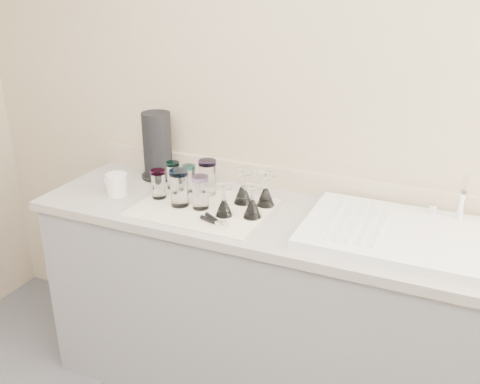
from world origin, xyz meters
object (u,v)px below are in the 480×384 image
at_px(tumbler_cyan, 189,178).
at_px(goblet_back_left, 243,192).
at_px(goblet_back_right, 266,195).
at_px(tumbler_lavender, 200,192).
at_px(goblet_front_right, 252,207).
at_px(tumbler_magenta, 159,184).
at_px(goblet_front_left, 224,206).
at_px(tumbler_purple, 208,177).
at_px(white_mug, 117,184).
at_px(sink_unit, 415,236).
at_px(tumbler_blue, 179,188).
at_px(can_opener, 215,221).
at_px(tumbler_teal, 173,175).
at_px(paper_towel_roll, 158,146).

distance_m(tumbler_cyan, goblet_back_left, 0.28).
height_order(tumbler_cyan, goblet_back_right, goblet_back_right).
distance_m(tumbler_lavender, goblet_back_right, 0.28).
height_order(goblet_back_left, goblet_front_right, goblet_back_left).
distance_m(tumbler_magenta, goblet_front_right, 0.45).
relative_size(tumbler_cyan, goblet_front_left, 0.95).
distance_m(tumbler_purple, goblet_front_right, 0.31).
relative_size(tumbler_cyan, white_mug, 0.85).
distance_m(sink_unit, goblet_front_left, 0.75).
relative_size(tumbler_purple, goblet_back_left, 1.10).
distance_m(tumbler_magenta, goblet_back_right, 0.47).
bearing_deg(tumbler_blue, goblet_front_left, -4.15).
xyz_separation_m(sink_unit, can_opener, (-0.74, -0.18, -0.00)).
height_order(tumbler_lavender, white_mug, tumbler_lavender).
bearing_deg(goblet_back_left, white_mug, -166.99).
bearing_deg(tumbler_teal, goblet_front_left, -27.61).
bearing_deg(tumbler_lavender, tumbler_cyan, 132.49).
xyz_separation_m(tumbler_cyan, goblet_back_left, (0.27, -0.02, -0.01)).
bearing_deg(paper_towel_roll, tumbler_blue, -44.82).
height_order(tumbler_blue, paper_towel_roll, paper_towel_roll).
xyz_separation_m(tumbler_cyan, white_mug, (-0.28, -0.15, -0.02)).
bearing_deg(tumbler_magenta, can_opener, -21.15).
height_order(goblet_front_left, paper_towel_roll, paper_towel_roll).
height_order(tumbler_cyan, tumbler_purple, tumbler_purple).
xyz_separation_m(tumbler_blue, tumbler_lavender, (0.09, 0.01, -0.01)).
relative_size(goblet_back_left, paper_towel_roll, 0.44).
distance_m(tumbler_blue, goblet_back_right, 0.37).
distance_m(tumbler_purple, goblet_front_left, 0.25).
bearing_deg(tumbler_lavender, sink_unit, 5.15).
bearing_deg(tumbler_blue, tumbler_magenta, 164.59).
relative_size(tumbler_magenta, tumbler_blue, 0.81).
bearing_deg(tumbler_blue, white_mug, 179.20).
bearing_deg(goblet_back_right, tumbler_magenta, -165.71).
distance_m(sink_unit, tumbler_magenta, 1.08).
height_order(sink_unit, tumbler_purple, sink_unit).
bearing_deg(tumbler_blue, goblet_front_right, 2.88).
relative_size(tumbler_teal, goblet_front_right, 0.91).
bearing_deg(tumbler_purple, tumbler_blue, -107.17).
xyz_separation_m(tumbler_magenta, tumbler_lavender, (0.22, -0.02, 0.01)).
xyz_separation_m(tumbler_teal, tumbler_blue, (0.13, -0.16, 0.02)).
xyz_separation_m(tumbler_teal, goblet_back_left, (0.36, -0.03, -0.01)).
bearing_deg(tumbler_purple, tumbler_lavender, -73.77).
height_order(tumbler_magenta, goblet_back_right, goblet_back_right).
xyz_separation_m(goblet_front_left, white_mug, (-0.54, 0.02, -0.00)).
xyz_separation_m(tumbler_teal, tumbler_cyan, (0.08, -0.00, -0.00)).
bearing_deg(tumbler_purple, tumbler_teal, 179.72).
height_order(goblet_front_left, white_mug, goblet_front_left).
height_order(tumbler_cyan, goblet_front_left, goblet_front_left).
distance_m(goblet_back_right, white_mug, 0.67).
distance_m(tumbler_cyan, tumbler_magenta, 0.15).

